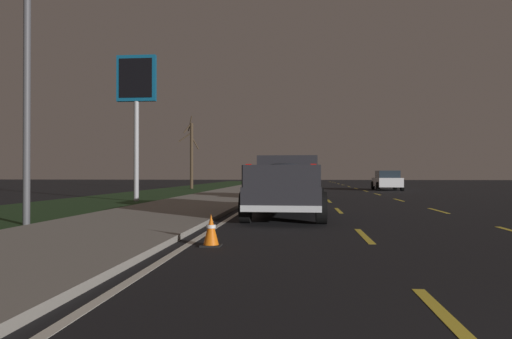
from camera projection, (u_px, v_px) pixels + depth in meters
name	position (u px, v px, depth m)	size (l,w,h in m)	color
ground	(354.00, 196.00, 27.75)	(144.00, 144.00, 0.00)	black
sidewalk_shoulder	(227.00, 195.00, 28.45)	(108.00, 4.00, 0.12)	gray
grass_verge	(146.00, 195.00, 28.92)	(108.00, 6.00, 0.01)	#1E3819
lane_markings	(301.00, 193.00, 31.66)	(108.66, 7.04, 0.01)	yellow
pickup_truck	(287.00, 185.00, 14.41)	(5.47, 2.37, 1.87)	#232328
sedan_white	(387.00, 180.00, 37.79)	(4.43, 2.07, 1.54)	silver
sedan_black	(295.00, 184.00, 23.82)	(4.42, 2.06, 1.54)	black
gas_price_sign	(136.00, 91.00, 22.79)	(0.27, 1.90, 6.96)	#99999E
street_light_near	(37.00, 26.00, 12.22)	(0.36, 1.97, 8.53)	#4C4C51
bare_tree_far	(191.00, 153.00, 41.61)	(0.88, 1.66, 6.37)	#423323
traffic_cone_near	(211.00, 231.00, 8.62)	(0.36, 0.36, 0.58)	black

